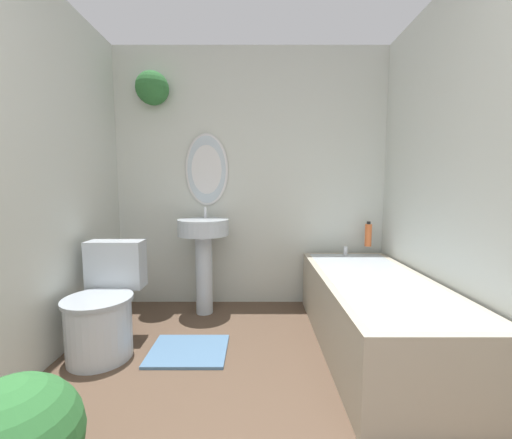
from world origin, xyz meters
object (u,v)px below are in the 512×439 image
Objects in this scene: toilet at (103,310)px; bathtub at (374,312)px; shampoo_bottle at (368,235)px; pedestal_sink at (203,245)px.

toilet is 1.85m from bathtub.
shampoo_bottle is at bearing 21.53° from toilet.
pedestal_sink is at bearing 153.96° from bathtub.
pedestal_sink is 1.50m from shampoo_bottle.
toilet is 2.25m from shampoo_bottle.
shampoo_bottle reaches higher than bathtub.
shampoo_bottle is at bearing 74.44° from bathtub.
bathtub is (1.85, 0.05, -0.03)m from toilet.
toilet is 0.94m from pedestal_sink.
shampoo_bottle is (1.50, 0.14, 0.07)m from pedestal_sink.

